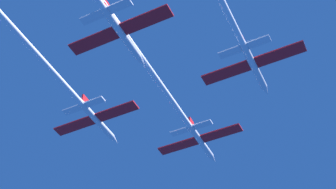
{
  "coord_description": "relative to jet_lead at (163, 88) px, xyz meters",
  "views": [
    {
      "loc": [
        30.21,
        -80.62,
        -67.37
      ],
      "look_at": [
        -0.37,
        -18.79,
        -0.08
      ],
      "focal_mm": 51.2,
      "sensor_mm": 36.0,
      "label": 1
    }
  ],
  "objects": [
    {
      "name": "jet_left_wing",
      "position": [
        -16.75,
        -15.69,
        -0.73
      ],
      "size": [
        19.96,
        62.57,
        3.31
      ],
      "color": "white"
    },
    {
      "name": "jet_lead",
      "position": [
        0.0,
        0.0,
        0.0
      ],
      "size": [
        19.96,
        65.96,
        3.31
      ],
      "color": "white"
    }
  ]
}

